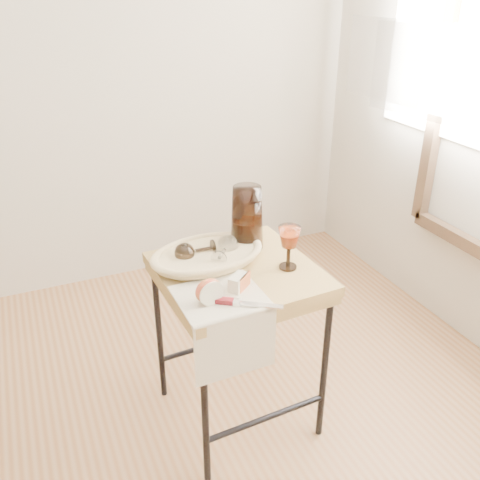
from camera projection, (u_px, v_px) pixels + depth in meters
name	position (u px, v px, depth m)	size (l,w,h in m)	color
wall_back	(1.00, 30.00, 2.34)	(3.60, 0.00, 2.70)	#BCB5A1
side_table	(238.00, 346.00, 1.95)	(0.52, 0.52, 0.66)	brown
tea_towel	(220.00, 297.00, 1.64)	(0.27, 0.24, 0.01)	white
bread_basket	(207.00, 257.00, 1.83)	(0.36, 0.25, 0.05)	tan
goblet_lying_a	(197.00, 250.00, 1.82)	(0.12, 0.07, 0.07)	#392B20
goblet_lying_b	(224.00, 250.00, 1.82)	(0.12, 0.07, 0.07)	white
pitcher	(247.00, 217.00, 1.90)	(0.16, 0.24, 0.28)	black
wine_goblet	(289.00, 248.00, 1.77)	(0.08, 0.08, 0.16)	white
apple_half	(208.00, 290.00, 1.59)	(0.09, 0.05, 0.08)	red
apple_wedge	(238.00, 282.00, 1.67)	(0.07, 0.04, 0.05)	#E9E5C4
table_knife	(239.00, 302.00, 1.59)	(0.24, 0.03, 0.02)	silver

